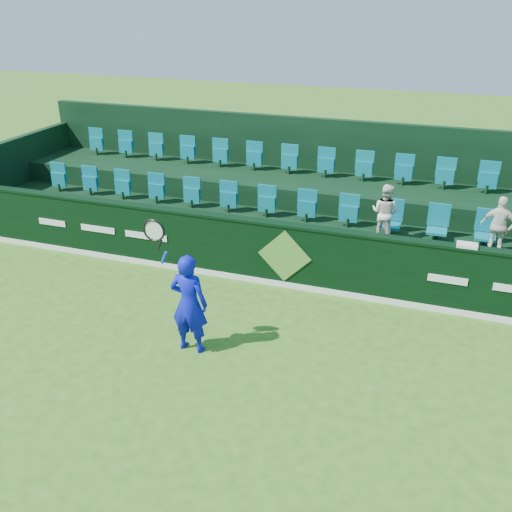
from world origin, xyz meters
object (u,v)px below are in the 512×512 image
at_px(spectator_left, 385,213).
at_px(towel, 467,245).
at_px(spectator_middle, 499,226).
at_px(tennis_player, 189,303).

height_order(spectator_left, towel, spectator_left).
bearing_deg(towel, spectator_middle, 63.04).
bearing_deg(towel, tennis_player, -147.06).
distance_m(spectator_left, towel, 1.95).
height_order(tennis_player, spectator_left, tennis_player).
bearing_deg(spectator_middle, towel, 70.62).
bearing_deg(tennis_player, towel, 32.94).
bearing_deg(spectator_left, spectator_middle, -162.15).
xyz_separation_m(tennis_player, spectator_middle, (4.76, 3.84, 0.50)).
bearing_deg(spectator_left, tennis_player, 73.75).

